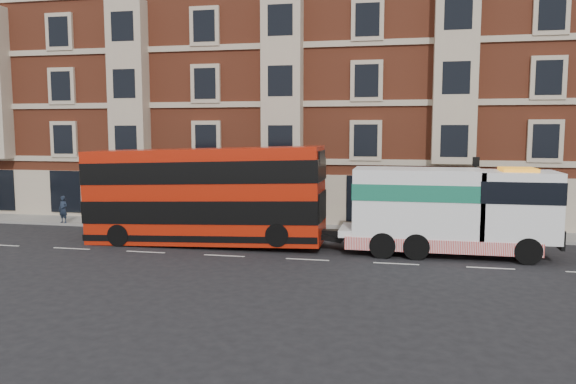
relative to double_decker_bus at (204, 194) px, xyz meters
name	(u,v)px	position (x,y,z in m)	size (l,w,h in m)	color
ground	(224,256)	(1.80, -2.27, -2.64)	(120.00, 120.00, 0.00)	black
sidewalk	(263,227)	(1.80, 5.23, -2.56)	(90.00, 3.00, 0.15)	slate
victorian_terrace	(295,71)	(2.30, 12.73, 7.43)	(45.00, 12.00, 20.40)	brown
lamp_post_west	(160,185)	(-4.20, 3.93, 0.04)	(0.35, 0.15, 4.35)	black
lamp_post_east	(475,191)	(13.80, 3.93, 0.04)	(0.35, 0.15, 4.35)	black
double_decker_bus	(204,194)	(0.00, 0.00, 0.00)	(12.28, 2.82, 4.97)	#B21D09
tow_truck	(446,210)	(12.06, 0.00, -0.46)	(9.84, 2.91, 4.10)	white
pedestrian	(63,209)	(-10.66, 3.88, -1.64)	(0.62, 0.41, 1.70)	#192333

